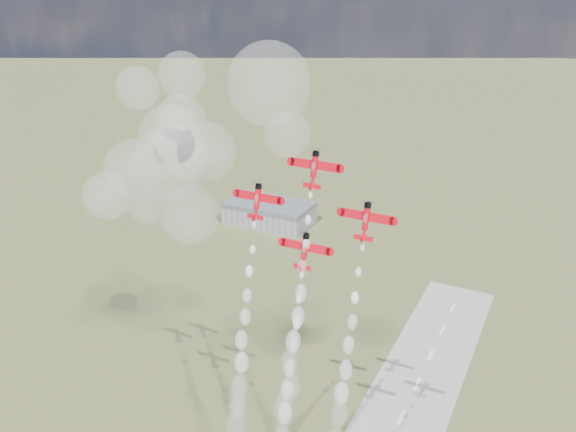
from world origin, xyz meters
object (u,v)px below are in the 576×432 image
Objects in this scene: hangar at (269,212)px; plane_left at (257,201)px; plane_slot at (305,250)px; plane_right at (366,220)px; plane_lead at (314,169)px.

plane_left is at bearing -62.76° from hangar.
plane_right is at bearing 9.76° from plane_slot.
plane_right is at bearing -55.21° from hangar.
plane_right reaches higher than plane_slot.
plane_slot is at bearing -90.00° from plane_lead.
hangar is 3.74× the size of plane_slot.
plane_left is 1.00× the size of plane_right.
plane_lead is at bearing 170.24° from plane_right.
hangar is 212.13m from plane_lead.
hangar is 3.74× the size of plane_left.
plane_slot is at bearing -59.23° from hangar.
plane_left is at bearing 180.00° from plane_right.
plane_left is 18.27m from plane_slot.
plane_slot is at bearing -9.76° from plane_left.
plane_slot reaches higher than hangar.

